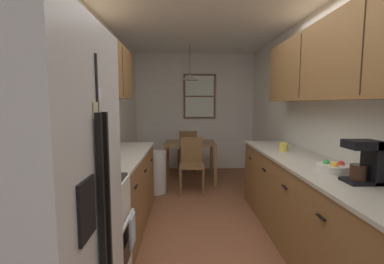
# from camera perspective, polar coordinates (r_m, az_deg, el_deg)

# --- Properties ---
(ground_plane) EXTENTS (12.00, 12.00, 0.00)m
(ground_plane) POSITION_cam_1_polar(r_m,az_deg,el_deg) (3.64, 2.35, -17.67)
(ground_plane) COLOR brown
(wall_left) EXTENTS (0.10, 9.00, 2.55)m
(wall_left) POSITION_cam_1_polar(r_m,az_deg,el_deg) (3.51, -20.14, 2.58)
(wall_left) COLOR white
(wall_left) RESTS_ON ground
(wall_right) EXTENTS (0.10, 9.00, 2.55)m
(wall_right) POSITION_cam_1_polar(r_m,az_deg,el_deg) (3.69, 23.87, 2.58)
(wall_right) COLOR white
(wall_right) RESTS_ON ground
(wall_back) EXTENTS (4.40, 0.10, 2.55)m
(wall_back) POSITION_cam_1_polar(r_m,az_deg,el_deg) (5.98, 0.62, 4.27)
(wall_back) COLOR white
(wall_back) RESTS_ON ground
(ceiling_slab) EXTENTS (4.40, 9.00, 0.08)m
(ceiling_slab) POSITION_cam_1_polar(r_m,az_deg,el_deg) (3.52, 2.55, 24.71)
(ceiling_slab) COLOR white
(refrigerator) EXTENTS (0.73, 0.76, 1.82)m
(refrigerator) POSITION_cam_1_polar(r_m,az_deg,el_deg) (1.43, -33.11, -18.10)
(refrigerator) COLOR silver
(refrigerator) RESTS_ON ground
(stove_range) EXTENTS (0.66, 0.61, 1.10)m
(stove_range) POSITION_cam_1_polar(r_m,az_deg,el_deg) (2.20, -23.22, -21.39)
(stove_range) COLOR white
(stove_range) RESTS_ON ground
(microwave_over_range) EXTENTS (0.39, 0.63, 0.35)m
(microwave_over_range) POSITION_cam_1_polar(r_m,az_deg,el_deg) (2.02, -27.77, 11.63)
(microwave_over_range) COLOR white
(counter_left) EXTENTS (0.64, 1.81, 0.90)m
(counter_left) POSITION_cam_1_polar(r_m,az_deg,el_deg) (3.27, -15.38, -12.23)
(counter_left) COLOR brown
(counter_left) RESTS_ON ground
(upper_cabinets_left) EXTENTS (0.33, 1.89, 0.64)m
(upper_cabinets_left) POSITION_cam_1_polar(r_m,az_deg,el_deg) (3.12, -18.91, 12.92)
(upper_cabinets_left) COLOR brown
(counter_right) EXTENTS (0.64, 3.30, 0.90)m
(counter_right) POSITION_cam_1_polar(r_m,az_deg,el_deg) (2.86, 25.10, -15.34)
(counter_right) COLOR brown
(counter_right) RESTS_ON ground
(upper_cabinets_right) EXTENTS (0.33, 2.98, 0.72)m
(upper_cabinets_right) POSITION_cam_1_polar(r_m,az_deg,el_deg) (2.72, 29.68, 13.59)
(upper_cabinets_right) COLOR brown
(dining_table) EXTENTS (0.94, 0.77, 0.74)m
(dining_table) POSITION_cam_1_polar(r_m,az_deg,el_deg) (5.02, -0.43, -3.58)
(dining_table) COLOR brown
(dining_table) RESTS_ON ground
(dining_chair_near) EXTENTS (0.41, 0.41, 0.90)m
(dining_chair_near) POSITION_cam_1_polar(r_m,az_deg,el_deg) (4.46, -0.07, -6.42)
(dining_chair_near) COLOR brown
(dining_chair_near) RESTS_ON ground
(dining_chair_far) EXTENTS (0.43, 0.43, 0.90)m
(dining_chair_far) POSITION_cam_1_polar(r_m,az_deg,el_deg) (5.62, -0.94, -3.80)
(dining_chair_far) COLOR brown
(dining_chair_far) RESTS_ON ground
(pendant_light) EXTENTS (0.31, 0.31, 0.66)m
(pendant_light) POSITION_cam_1_polar(r_m,az_deg,el_deg) (4.97, -0.45, 11.63)
(pendant_light) COLOR black
(back_window) EXTENTS (0.70, 0.05, 0.97)m
(back_window) POSITION_cam_1_polar(r_m,az_deg,el_deg) (5.91, 1.63, 7.63)
(back_window) COLOR brown
(trash_bin) EXTENTS (0.32, 0.32, 0.69)m
(trash_bin) POSITION_cam_1_polar(r_m,az_deg,el_deg) (4.46, -7.63, -8.53)
(trash_bin) COLOR silver
(trash_bin) RESTS_ON ground
(storage_canister) EXTENTS (0.11, 0.11, 0.21)m
(storage_canister) POSITION_cam_1_polar(r_m,az_deg,el_deg) (2.50, -19.41, -4.96)
(storage_canister) COLOR red
(storage_canister) RESTS_ON counter_left
(dish_towel) EXTENTS (0.02, 0.16, 0.24)m
(dish_towel) POSITION_cam_1_polar(r_m,az_deg,el_deg) (2.22, -12.64, -19.88)
(dish_towel) COLOR silver
(coffee_maker) EXTENTS (0.22, 0.18, 0.31)m
(coffee_maker) POSITION_cam_1_polar(r_m,az_deg,el_deg) (2.28, 33.18, -5.17)
(coffee_maker) COLOR black
(coffee_maker) RESTS_ON counter_right
(mug_by_coffeemaker) EXTENTS (0.13, 0.09, 0.11)m
(mug_by_coffeemaker) POSITION_cam_1_polar(r_m,az_deg,el_deg) (3.37, 19.00, -3.02)
(mug_by_coffeemaker) COLOR #E5CC4C
(mug_by_coffeemaker) RESTS_ON counter_right
(fruit_bowl) EXTENTS (0.27, 0.27, 0.09)m
(fruit_bowl) POSITION_cam_1_polar(r_m,az_deg,el_deg) (2.55, 28.03, -6.69)
(fruit_bowl) COLOR silver
(fruit_bowl) RESTS_ON counter_right
(table_serving_bowl) EXTENTS (0.21, 0.21, 0.06)m
(table_serving_bowl) POSITION_cam_1_polar(r_m,az_deg,el_deg) (4.98, -0.96, -1.90)
(table_serving_bowl) COLOR #4C7299
(table_serving_bowl) RESTS_ON dining_table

